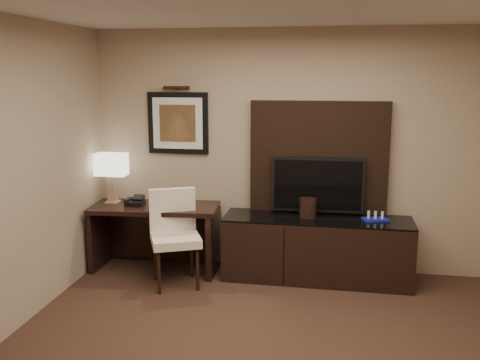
% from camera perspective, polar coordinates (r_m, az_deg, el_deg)
% --- Properties ---
extents(wall_back, '(4.50, 0.01, 2.70)m').
position_cam_1_polar(wall_back, '(6.00, 5.55, 3.03)').
color(wall_back, tan).
rests_on(wall_back, floor).
extents(desk, '(1.45, 0.70, 0.75)m').
position_cam_1_polar(desk, '(6.17, -8.98, -6.10)').
color(desk, black).
rests_on(desk, floor).
extents(credenza, '(2.01, 0.59, 0.69)m').
position_cam_1_polar(credenza, '(5.88, 8.17, -7.28)').
color(credenza, black).
rests_on(credenza, floor).
extents(tv_wall_panel, '(1.50, 0.12, 1.30)m').
position_cam_1_polar(tv_wall_panel, '(5.94, 8.38, 2.10)').
color(tv_wall_panel, black).
rests_on(tv_wall_panel, wall_back).
extents(tv, '(1.00, 0.08, 0.60)m').
position_cam_1_polar(tv, '(5.89, 8.29, -0.46)').
color(tv, black).
rests_on(tv, tv_wall_panel).
extents(artwork, '(0.70, 0.04, 0.70)m').
position_cam_1_polar(artwork, '(6.17, -6.61, 6.05)').
color(artwork, black).
rests_on(artwork, wall_back).
extents(picture_light, '(0.04, 0.04, 0.30)m').
position_cam_1_polar(picture_light, '(6.11, -6.80, 9.75)').
color(picture_light, '#3D2413').
rests_on(picture_light, wall_back).
extents(desk_chair, '(0.68, 0.72, 1.03)m').
position_cam_1_polar(desk_chair, '(5.66, -6.91, -6.21)').
color(desk_chair, '#F2E2CA').
rests_on(desk_chair, floor).
extents(table_lamp, '(0.35, 0.24, 0.51)m').
position_cam_1_polar(table_lamp, '(6.24, -13.51, -0.07)').
color(table_lamp, tan).
rests_on(table_lamp, desk).
extents(desk_phone, '(0.20, 0.18, 0.10)m').
position_cam_1_polar(desk_phone, '(6.11, -11.13, -2.21)').
color(desk_phone, black).
rests_on(desk_phone, desk).
extents(blue_folder, '(0.30, 0.36, 0.02)m').
position_cam_1_polar(blue_folder, '(5.94, -8.12, -2.88)').
color(blue_folder, '#1B45B1').
rests_on(blue_folder, desk).
extents(book, '(0.15, 0.06, 0.21)m').
position_cam_1_polar(book, '(6.00, -8.47, -1.84)').
color(book, '#C1B298').
rests_on(book, desk).
extents(water_bottle, '(0.06, 0.06, 0.18)m').
position_cam_1_polar(water_bottle, '(5.96, -5.68, -2.02)').
color(water_bottle, silver).
rests_on(water_bottle, desk).
extents(ice_bucket, '(0.22, 0.22, 0.21)m').
position_cam_1_polar(ice_bucket, '(5.78, 7.26, -2.96)').
color(ice_bucket, black).
rests_on(ice_bucket, credenza).
extents(minibar_tray, '(0.29, 0.22, 0.09)m').
position_cam_1_polar(minibar_tray, '(5.80, 14.25, -3.75)').
color(minibar_tray, '#171C97').
rests_on(minibar_tray, credenza).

